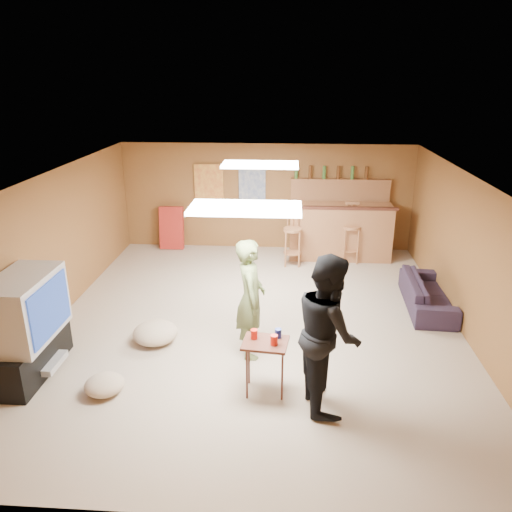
# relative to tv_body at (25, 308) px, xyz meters

# --- Properties ---
(ground) EXTENTS (7.00, 7.00, 0.00)m
(ground) POSITION_rel_tv_body_xyz_m (2.65, 1.50, -0.90)
(ground) COLOR tan
(ground) RESTS_ON ground
(ceiling) EXTENTS (6.00, 7.00, 0.02)m
(ceiling) POSITION_rel_tv_body_xyz_m (2.65, 1.50, 1.30)
(ceiling) COLOR silver
(ceiling) RESTS_ON ground
(wall_back) EXTENTS (6.00, 0.02, 2.20)m
(wall_back) POSITION_rel_tv_body_xyz_m (2.65, 5.00, 0.20)
(wall_back) COLOR brown
(wall_back) RESTS_ON ground
(wall_front) EXTENTS (6.00, 0.02, 2.20)m
(wall_front) POSITION_rel_tv_body_xyz_m (2.65, -2.00, 0.20)
(wall_front) COLOR brown
(wall_front) RESTS_ON ground
(wall_left) EXTENTS (0.02, 7.00, 2.20)m
(wall_left) POSITION_rel_tv_body_xyz_m (-0.35, 1.50, 0.20)
(wall_left) COLOR brown
(wall_left) RESTS_ON ground
(wall_right) EXTENTS (0.02, 7.00, 2.20)m
(wall_right) POSITION_rel_tv_body_xyz_m (5.65, 1.50, 0.20)
(wall_right) COLOR brown
(wall_right) RESTS_ON ground
(tv_stand) EXTENTS (0.55, 1.30, 0.50)m
(tv_stand) POSITION_rel_tv_body_xyz_m (-0.07, 0.00, -0.65)
(tv_stand) COLOR black
(tv_stand) RESTS_ON ground
(dvd_box) EXTENTS (0.35, 0.50, 0.08)m
(dvd_box) POSITION_rel_tv_body_xyz_m (0.15, 0.00, -0.75)
(dvd_box) COLOR #B2B2B7
(dvd_box) RESTS_ON tv_stand
(tv_body) EXTENTS (0.60, 1.10, 0.80)m
(tv_body) POSITION_rel_tv_body_xyz_m (0.00, 0.00, 0.00)
(tv_body) COLOR #B2B2B7
(tv_body) RESTS_ON tv_stand
(tv_screen) EXTENTS (0.02, 0.95, 0.65)m
(tv_screen) POSITION_rel_tv_body_xyz_m (0.31, 0.00, 0.00)
(tv_screen) COLOR navy
(tv_screen) RESTS_ON tv_body
(bar_counter) EXTENTS (2.00, 0.60, 1.10)m
(bar_counter) POSITION_rel_tv_body_xyz_m (4.15, 4.45, -0.35)
(bar_counter) COLOR #915935
(bar_counter) RESTS_ON ground
(bar_lip) EXTENTS (2.10, 0.12, 0.05)m
(bar_lip) POSITION_rel_tv_body_xyz_m (4.15, 4.20, 0.20)
(bar_lip) COLOR #411D14
(bar_lip) RESTS_ON bar_counter
(bar_shelf) EXTENTS (2.00, 0.18, 0.05)m
(bar_shelf) POSITION_rel_tv_body_xyz_m (4.15, 4.90, 0.60)
(bar_shelf) COLOR #915935
(bar_shelf) RESTS_ON bar_backing
(bar_backing) EXTENTS (2.00, 0.14, 0.60)m
(bar_backing) POSITION_rel_tv_body_xyz_m (4.15, 4.92, 0.30)
(bar_backing) COLOR #915935
(bar_backing) RESTS_ON bar_counter
(poster_left) EXTENTS (0.60, 0.03, 0.85)m
(poster_left) POSITION_rel_tv_body_xyz_m (1.45, 4.96, 0.45)
(poster_left) COLOR #BF3F26
(poster_left) RESTS_ON wall_back
(poster_right) EXTENTS (0.55, 0.03, 0.80)m
(poster_right) POSITION_rel_tv_body_xyz_m (2.35, 4.96, 0.45)
(poster_right) COLOR #334C99
(poster_right) RESTS_ON wall_back
(folding_chair_stack) EXTENTS (0.50, 0.26, 0.91)m
(folding_chair_stack) POSITION_rel_tv_body_xyz_m (0.65, 4.80, -0.45)
(folding_chair_stack) COLOR #B12720
(folding_chair_stack) RESTS_ON ground
(ceiling_panel_front) EXTENTS (1.20, 0.60, 0.04)m
(ceiling_panel_front) POSITION_rel_tv_body_xyz_m (2.65, 0.00, 1.27)
(ceiling_panel_front) COLOR white
(ceiling_panel_front) RESTS_ON ceiling
(ceiling_panel_back) EXTENTS (1.20, 0.60, 0.04)m
(ceiling_panel_back) POSITION_rel_tv_body_xyz_m (2.65, 2.70, 1.27)
(ceiling_panel_back) COLOR white
(ceiling_panel_back) RESTS_ON ceiling
(person_olive) EXTENTS (0.44, 0.62, 1.60)m
(person_olive) POSITION_rel_tv_body_xyz_m (2.65, 0.65, -0.10)
(person_olive) COLOR #5D6C3E
(person_olive) RESTS_ON ground
(person_black) EXTENTS (0.81, 0.96, 1.78)m
(person_black) POSITION_rel_tv_body_xyz_m (3.57, -0.34, -0.01)
(person_black) COLOR black
(person_black) RESTS_ON ground
(sofa) EXTENTS (0.73, 1.69, 0.48)m
(sofa) POSITION_rel_tv_body_xyz_m (5.35, 2.23, -0.66)
(sofa) COLOR black
(sofa) RESTS_ON ground
(tray_table) EXTENTS (0.55, 0.46, 0.66)m
(tray_table) POSITION_rel_tv_body_xyz_m (2.88, -0.19, -0.57)
(tray_table) COLOR #411D14
(tray_table) RESTS_ON ground
(cup_red_near) EXTENTS (0.10, 0.10, 0.11)m
(cup_red_near) POSITION_rel_tv_body_xyz_m (2.75, -0.13, -0.18)
(cup_red_near) COLOR red
(cup_red_near) RESTS_ON tray_table
(cup_red_far) EXTENTS (0.11, 0.11, 0.12)m
(cup_red_far) POSITION_rel_tv_body_xyz_m (2.98, -0.25, -0.18)
(cup_red_far) COLOR red
(cup_red_far) RESTS_ON tray_table
(cup_blue) EXTENTS (0.10, 0.10, 0.11)m
(cup_blue) POSITION_rel_tv_body_xyz_m (3.03, -0.08, -0.18)
(cup_blue) COLOR navy
(cup_blue) RESTS_ON tray_table
(bar_stool_left) EXTENTS (0.40, 0.40, 1.18)m
(bar_stool_left) POSITION_rel_tv_body_xyz_m (3.20, 3.97, -0.31)
(bar_stool_left) COLOR #915935
(bar_stool_left) RESTS_ON ground
(bar_stool_right) EXTENTS (0.41, 0.41, 1.07)m
(bar_stool_right) POSITION_rel_tv_body_xyz_m (4.34, 4.21, -0.37)
(bar_stool_right) COLOR #915935
(bar_stool_right) RESTS_ON ground
(cushion_near_tv) EXTENTS (0.79, 0.79, 0.28)m
(cushion_near_tv) POSITION_rel_tv_body_xyz_m (1.31, 0.86, -0.76)
(cushion_near_tv) COLOR tan
(cushion_near_tv) RESTS_ON ground
(cushion_mid) EXTENTS (0.52, 0.52, 0.18)m
(cushion_mid) POSITION_rel_tv_body_xyz_m (1.25, 1.13, -0.81)
(cushion_mid) COLOR tan
(cushion_mid) RESTS_ON ground
(cushion_far) EXTENTS (0.54, 0.54, 0.21)m
(cushion_far) POSITION_rel_tv_body_xyz_m (1.01, -0.35, -0.80)
(cushion_far) COLOR tan
(cushion_far) RESTS_ON ground
(bottle_row) EXTENTS (1.48, 0.08, 0.26)m
(bottle_row) POSITION_rel_tv_body_xyz_m (3.95, 4.88, 0.75)
(bottle_row) COLOR #3F7233
(bottle_row) RESTS_ON bar_shelf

